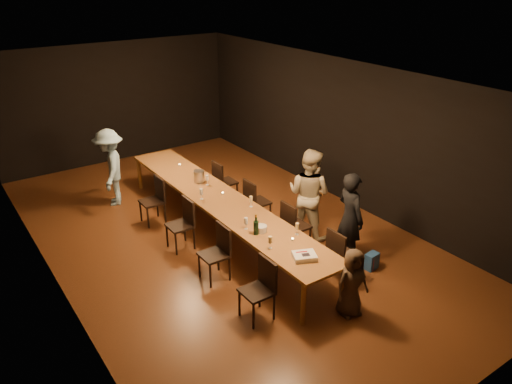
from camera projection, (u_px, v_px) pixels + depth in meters
ground at (221, 234)px, 9.53m from camera, size 10.00×10.00×0.00m
room_shell at (218, 130)px, 8.66m from camera, size 6.04×10.04×3.02m
table at (220, 201)px, 9.24m from camera, size 0.90×6.00×0.75m
chair_right_0 at (344, 255)px, 7.99m from camera, size 0.42×0.42×0.93m
chair_right_1 at (296, 225)px, 8.88m from camera, size 0.42×0.42×0.93m
chair_right_2 at (258, 201)px, 9.78m from camera, size 0.42×0.42×0.93m
chair_right_3 at (225, 181)px, 10.67m from camera, size 0.42×0.42×0.93m
chair_left_0 at (257, 291)px, 7.10m from camera, size 0.42×0.42×0.93m
chair_left_1 at (214, 254)px, 8.00m from camera, size 0.42×0.42×0.93m
chair_left_2 at (180, 225)px, 8.89m from camera, size 0.42×0.42×0.93m
chair_left_3 at (152, 201)px, 9.79m from camera, size 0.42×0.42×0.93m
woman_birthday at (350, 218)px, 8.39m from camera, size 0.46×0.64×1.63m
woman_tan at (309, 194)px, 9.14m from camera, size 0.91×1.02×1.73m
man_blue at (111, 168)px, 10.43m from camera, size 0.99×1.22×1.65m
child at (352, 283)px, 7.17m from camera, size 0.57×0.41×1.07m
gift_bag_red at (373, 262)px, 8.42m from camera, size 0.22×0.17×0.23m
gift_bag_blue at (372, 261)px, 8.40m from camera, size 0.25×0.19×0.29m
birthday_cake at (304, 256)px, 7.34m from camera, size 0.41×0.38×0.08m
plate_stack at (261, 229)px, 8.07m from camera, size 0.20×0.20×0.11m
champagne_bottle at (256, 224)px, 7.94m from camera, size 0.09×0.09×0.36m
ice_bucket at (199, 176)px, 9.89m from camera, size 0.23×0.23×0.23m
wineglass_0 at (270, 242)px, 7.58m from camera, size 0.06×0.06×0.21m
wineglass_1 at (297, 229)px, 7.96m from camera, size 0.06×0.06×0.21m
wineglass_2 at (246, 223)px, 8.13m from camera, size 0.06×0.06×0.21m
wineglass_3 at (251, 201)px, 8.88m from camera, size 0.06×0.06×0.21m
wineglass_4 at (201, 194)px, 9.16m from camera, size 0.06×0.06×0.21m
wineglass_5 at (207, 180)px, 9.75m from camera, size 0.06×0.06×0.21m
tealight_near at (293, 239)px, 7.83m from camera, size 0.05×0.05×0.03m
tealight_mid at (223, 193)px, 9.40m from camera, size 0.05×0.05×0.03m
tealight_far at (180, 165)px, 10.73m from camera, size 0.05×0.05×0.03m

